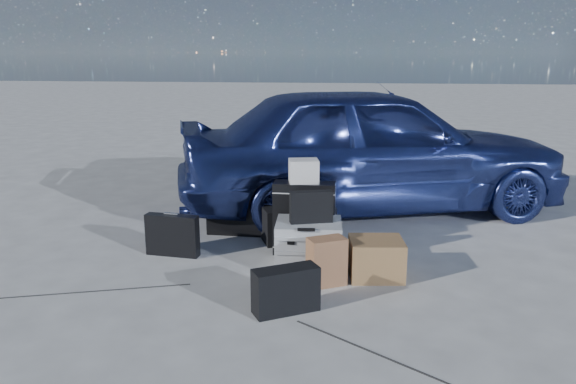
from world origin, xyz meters
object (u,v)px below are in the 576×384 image
object	(u,v)px
car	(370,148)
suitcase_left	(236,198)
duffel_bag	(298,224)
cardboard_box	(376,258)
pelican_case	(309,244)
suitcase_right	(304,218)
briefcase	(172,235)

from	to	relation	value
car	suitcase_left	distance (m)	1.71
duffel_bag	cardboard_box	world-z (taller)	duffel_bag
pelican_case	suitcase_left	size ratio (longest dim) A/B	0.74
suitcase_left	duffel_bag	distance (m)	0.69
car	pelican_case	distance (m)	1.97
suitcase_right	pelican_case	bearing A→B (deg)	-77.45
duffel_bag	suitcase_right	bearing A→B (deg)	-97.20
suitcase_right	suitcase_left	bearing A→B (deg)	146.58
suitcase_left	duffel_bag	world-z (taller)	suitcase_left
pelican_case	suitcase_right	world-z (taller)	suitcase_right
briefcase	duffel_bag	xyz separation A→B (m)	(1.07, 0.54, -0.02)
suitcase_left	suitcase_right	bearing A→B (deg)	-32.33
pelican_case	suitcase_left	distance (m)	1.15
car	suitcase_left	bearing A→B (deg)	109.63
car	pelican_case	world-z (taller)	car
pelican_case	suitcase_left	world-z (taller)	suitcase_left
pelican_case	car	bearing A→B (deg)	70.31
pelican_case	briefcase	world-z (taller)	pelican_case
pelican_case	suitcase_left	bearing A→B (deg)	131.03
car	briefcase	world-z (taller)	car
briefcase	duffel_bag	size ratio (longest dim) A/B	0.71
suitcase_left	pelican_case	bearing A→B (deg)	-43.84
car	duffel_bag	bearing A→B (deg)	131.73
suitcase_left	cardboard_box	xyz separation A→B (m)	(1.36, -0.97, -0.21)
briefcase	cardboard_box	size ratio (longest dim) A/B	1.14
briefcase	suitcase_right	bearing A→B (deg)	16.11
duffel_bag	car	bearing A→B (deg)	37.69
car	pelican_case	xyz separation A→B (m)	(-0.53, -1.83, -0.53)
briefcase	suitcase_left	world-z (taller)	suitcase_left
car	briefcase	xyz separation A→B (m)	(-1.75, -1.71, -0.54)
car	suitcase_right	size ratio (longest dim) A/B	6.52
pelican_case	briefcase	distance (m)	1.23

